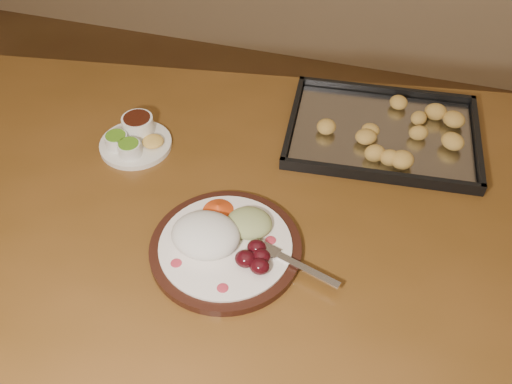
% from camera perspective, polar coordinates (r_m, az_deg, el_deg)
% --- Properties ---
extents(dining_table, '(1.62, 1.12, 0.75)m').
position_cam_1_polar(dining_table, '(1.20, -1.73, -4.43)').
color(dining_table, brown).
rests_on(dining_table, ground).
extents(dinner_plate, '(0.36, 0.28, 0.06)m').
position_cam_1_polar(dinner_plate, '(1.04, -3.29, -4.97)').
color(dinner_plate, black).
rests_on(dinner_plate, dining_table).
extents(condiment_saucer, '(0.16, 0.16, 0.05)m').
position_cam_1_polar(condiment_saucer, '(1.27, -12.06, 5.26)').
color(condiment_saucer, white).
rests_on(condiment_saucer, dining_table).
extents(baking_tray, '(0.44, 0.34, 0.04)m').
position_cam_1_polar(baking_tray, '(1.30, 12.54, 6.02)').
color(baking_tray, black).
rests_on(baking_tray, dining_table).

